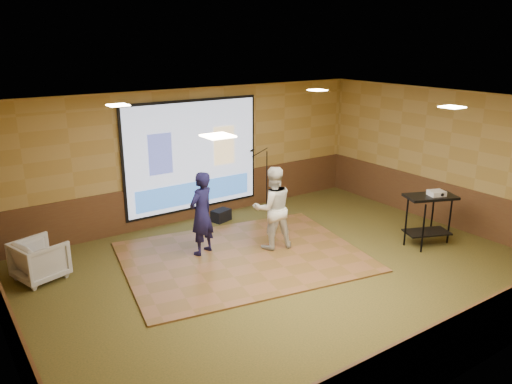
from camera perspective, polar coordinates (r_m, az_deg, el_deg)
ground at (r=9.10m, az=3.36°, el=-9.21°), size 9.00×9.00×0.00m
room_shell at (r=8.38m, az=3.60°, el=3.72°), size 9.04×7.04×3.02m
wainscot_back at (r=11.66m, az=-7.12°, el=-0.75°), size 9.00×0.04×0.95m
wainscot_front at (r=6.84m, az=22.30°, el=-15.74°), size 9.00×0.04×0.95m
wainscot_left at (r=7.36m, az=-26.31°, el=-13.80°), size 0.04×7.00×0.95m
wainscot_right at (r=12.02m, az=20.55°, el=-1.20°), size 0.04×7.00×0.95m
projector_screen at (r=11.35m, az=-7.20°, el=4.00°), size 3.32×0.06×2.52m
downlight_nw at (r=8.75m, az=-15.51°, el=9.54°), size 0.32×0.32×0.02m
downlight_ne at (r=11.00m, az=7.04°, el=11.48°), size 0.32×0.32×0.02m
downlight_sw at (r=5.77m, az=-4.38°, el=6.40°), size 0.32×0.32×0.02m
downlight_se at (r=8.81m, az=21.50°, el=9.03°), size 0.32×0.32×0.02m
dance_floor at (r=9.68m, az=-1.47°, el=-7.39°), size 4.97×4.12×0.03m
player_left at (r=9.55m, az=-6.24°, el=-2.45°), size 0.70×0.59×1.63m
player_right at (r=9.76m, az=1.92°, el=-1.82°), size 0.95×0.83×1.66m
av_table at (r=10.60m, az=19.19°, el=-1.90°), size 0.99×0.52×1.05m
projector at (r=10.52m, az=19.93°, el=-0.12°), size 0.37×0.34×0.10m
mic_stand at (r=12.22m, az=1.02°, el=0.33°), size 0.61×0.25×1.55m
banquet_chair at (r=9.51m, az=-23.46°, el=-7.13°), size 0.98×0.96×0.71m
duffel_bag at (r=11.52m, az=-4.01°, el=-2.68°), size 0.49×0.39×0.27m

